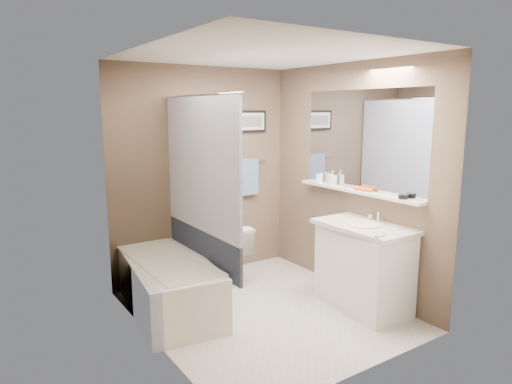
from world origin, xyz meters
TOP-DOWN VIEW (x-y plane):
  - ground at (0.00, 0.00)m, footprint 2.50×2.50m
  - ceiling at (0.00, 0.00)m, footprint 2.20×2.50m
  - wall_back at (0.00, 1.23)m, footprint 2.20×0.04m
  - wall_front at (0.00, -1.23)m, footprint 2.20×0.04m
  - wall_left at (-1.08, 0.00)m, footprint 0.04×2.50m
  - wall_right at (1.08, 0.00)m, footprint 0.04×2.50m
  - tile_surround at (-1.09, 0.50)m, footprint 0.02×1.55m
  - curtain_rod at (-0.40, 0.50)m, footprint 0.02×1.55m
  - curtain_upper at (-0.40, 0.50)m, footprint 0.03×1.45m
  - curtain_lower at (-0.40, 0.50)m, footprint 0.03×1.45m
  - mirror at (1.09, -0.15)m, footprint 0.02×1.60m
  - shelf at (1.04, -0.15)m, footprint 0.12×1.60m
  - towel_bar at (0.55, 1.22)m, footprint 0.60×0.02m
  - towel at (0.55, 1.20)m, footprint 0.34×0.05m
  - art_frame at (0.55, 1.23)m, footprint 0.62×0.02m
  - art_mat at (0.55, 1.22)m, footprint 0.56×0.00m
  - art_image at (0.55, 1.22)m, footprint 0.50×0.00m
  - door at (0.55, -1.24)m, footprint 0.80×0.02m
  - door_handle at (0.22, -1.19)m, footprint 0.10×0.02m
  - bathtub at (-0.75, 0.55)m, footprint 0.89×1.58m
  - tub_rim at (-0.75, 0.55)m, footprint 0.56×1.36m
  - toilet at (0.13, 0.92)m, footprint 0.44×0.69m
  - vanity at (0.85, -0.46)m, footprint 0.56×0.93m
  - countertop at (0.84, -0.46)m, footprint 0.54×0.96m
  - sink_basin at (0.83, -0.46)m, footprint 0.34×0.34m
  - faucet_spout at (1.03, -0.46)m, footprint 0.02×0.02m
  - faucet_knob at (1.03, -0.36)m, footprint 0.05×0.05m
  - candle_bowl_near at (1.04, -0.73)m, footprint 0.09×0.09m
  - hair_brush_front at (1.04, -0.24)m, footprint 0.07×0.22m
  - pink_comb at (1.04, 0.05)m, footprint 0.05×0.16m
  - glass_jar at (1.04, 0.42)m, footprint 0.08×0.08m
  - soap_bottle at (1.04, 0.21)m, footprint 0.07×0.08m

SIDE VIEW (x-z plane):
  - ground at x=0.00m, z-range 0.00..0.00m
  - bathtub at x=-0.75m, z-range 0.00..0.50m
  - toilet at x=0.13m, z-range 0.00..0.67m
  - vanity at x=0.85m, z-range 0.00..0.80m
  - tub_rim at x=-0.75m, z-range 0.49..0.51m
  - curtain_lower at x=-0.40m, z-range 0.40..0.76m
  - countertop at x=0.84m, z-range 0.80..0.84m
  - sink_basin at x=0.83m, z-range 0.84..0.86m
  - faucet_knob at x=1.03m, z-range 0.84..0.90m
  - faucet_spout at x=1.03m, z-range 0.84..0.94m
  - tile_surround at x=-1.09m, z-range 0.00..2.00m
  - door at x=0.55m, z-range 0.00..2.00m
  - door_handle at x=0.22m, z-range 0.99..1.01m
  - shelf at x=1.04m, z-range 1.09..1.11m
  - pink_comb at x=1.04m, z-range 1.11..1.12m
  - towel at x=0.55m, z-range 0.90..1.34m
  - candle_bowl_near at x=1.04m, z-range 1.11..1.16m
  - hair_brush_front at x=1.04m, z-range 1.12..1.16m
  - glass_jar at x=1.04m, z-range 1.11..1.22m
  - soap_bottle at x=1.04m, z-range 1.11..1.27m
  - wall_back at x=0.00m, z-range 0.00..2.40m
  - wall_front at x=0.00m, z-range 0.00..2.40m
  - wall_left at x=-1.08m, z-range 0.00..2.40m
  - wall_right at x=1.08m, z-range 0.00..2.40m
  - towel_bar at x=0.55m, z-range 1.29..1.31m
  - curtain_upper at x=-0.40m, z-range 0.76..2.04m
  - mirror at x=1.09m, z-range 1.12..2.12m
  - art_frame at x=0.55m, z-range 1.65..1.91m
  - art_mat at x=0.55m, z-range 1.68..1.88m
  - art_image at x=0.55m, z-range 1.72..1.84m
  - curtain_rod at x=-0.40m, z-range 2.04..2.06m
  - ceiling at x=0.00m, z-range 2.36..2.40m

